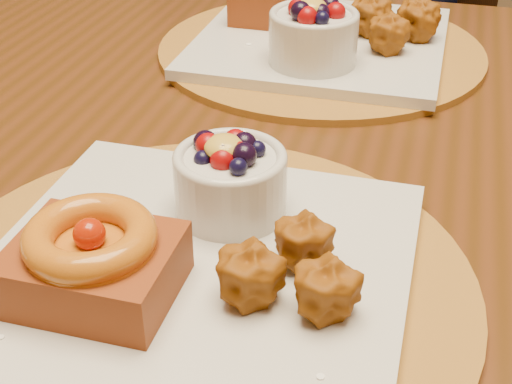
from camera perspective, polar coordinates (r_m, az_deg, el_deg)
dining_table at (r=0.70m, az=1.43°, el=-1.25°), size 1.60×0.90×0.76m
place_setting_near at (r=0.48m, az=-5.02°, el=-5.36°), size 0.38×0.38×0.08m
place_setting_far at (r=0.84m, az=4.97°, el=12.64°), size 0.38×0.38×0.09m
chair_far at (r=1.58m, az=9.91°, el=11.98°), size 0.47×0.47×0.94m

